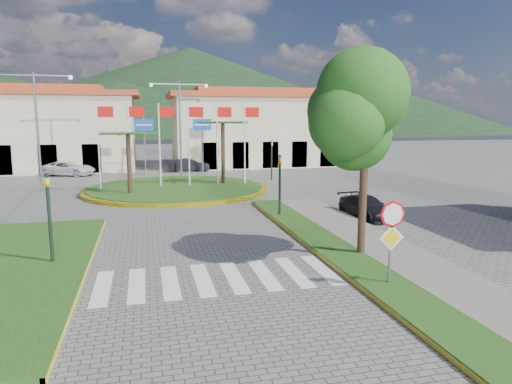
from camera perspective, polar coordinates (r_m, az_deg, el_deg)
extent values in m
plane|color=#63605E|center=(11.06, -1.85, -17.66)|extent=(160.00, 160.00, 0.00)
cube|color=gray|center=(14.98, 19.91, -10.54)|extent=(4.00, 28.00, 0.15)
cube|color=#1B4413|center=(14.37, 15.85, -11.12)|extent=(1.60, 28.00, 0.18)
cube|color=#1B4413|center=(17.02, -28.69, -8.71)|extent=(5.00, 14.00, 0.18)
cube|color=silver|center=(14.69, -5.12, -10.69)|extent=(8.00, 3.00, 0.01)
cylinder|color=yellow|center=(32.10, -9.96, 0.36)|extent=(12.70, 12.70, 0.24)
cylinder|color=#1B4413|center=(32.09, -9.96, 0.41)|extent=(12.00, 12.00, 0.30)
cylinder|color=black|center=(29.83, -15.57, 3.18)|extent=(0.28, 0.28, 4.05)
cylinder|color=black|center=(33.23, -4.14, 4.63)|extent=(0.28, 0.28, 4.68)
cylinder|color=silver|center=(32.36, -19.07, 5.20)|extent=(0.10, 0.10, 6.00)
cube|color=red|center=(32.26, -18.31, 9.50)|extent=(1.00, 0.03, 0.70)
cylinder|color=silver|center=(32.24, -15.51, 5.35)|extent=(0.10, 0.10, 6.00)
cube|color=red|center=(32.17, -14.71, 9.66)|extent=(1.00, 0.03, 0.70)
cylinder|color=silver|center=(32.24, -11.95, 5.49)|extent=(0.10, 0.10, 6.00)
cube|color=red|center=(32.20, -11.10, 9.79)|extent=(1.00, 0.03, 0.70)
cylinder|color=silver|center=(32.36, -8.39, 5.60)|extent=(0.10, 0.10, 6.00)
cube|color=red|center=(32.36, -7.51, 9.88)|extent=(1.00, 0.03, 0.70)
cylinder|color=silver|center=(32.61, -4.87, 5.70)|extent=(0.10, 0.10, 6.00)
cube|color=red|center=(32.64, -3.96, 9.93)|extent=(1.00, 0.03, 0.70)
cylinder|color=silver|center=(32.98, -1.42, 5.77)|extent=(0.10, 0.10, 6.00)
cube|color=red|center=(33.04, -0.49, 9.94)|extent=(1.00, 0.03, 0.70)
cylinder|color=slate|center=(14.06, 16.41, -6.63)|extent=(0.07, 0.07, 2.50)
cylinder|color=red|center=(13.79, 16.70, -2.68)|extent=(0.80, 0.03, 0.80)
cube|color=yellow|center=(13.94, 16.59, -5.50)|extent=(0.78, 0.03, 0.78)
cylinder|color=black|center=(16.71, 13.21, -0.66)|extent=(0.28, 0.28, 4.40)
ellipsoid|color=#1E4C14|center=(16.47, 13.60, 9.67)|extent=(3.60, 3.60, 3.20)
cylinder|color=black|center=(16.82, -24.38, -3.27)|extent=(0.12, 0.12, 3.20)
imported|color=yellow|center=(16.65, -24.61, 0.10)|extent=(0.15, 0.18, 0.90)
cylinder|color=black|center=(22.87, 2.98, 0.68)|extent=(0.12, 0.12, 3.20)
imported|color=yellow|center=(22.74, 3.00, 3.17)|extent=(0.15, 0.18, 0.90)
cylinder|color=black|center=(37.19, 1.96, 4.00)|extent=(0.12, 0.12, 3.20)
imported|color=yellow|center=(37.12, 1.97, 5.53)|extent=(0.18, 0.15, 0.90)
cylinder|color=slate|center=(40.73, -13.74, 5.61)|extent=(0.12, 0.12, 5.20)
cube|color=#1046B7|center=(40.61, -13.84, 8.14)|extent=(1.60, 0.05, 1.00)
cylinder|color=slate|center=(41.04, -6.71, 5.83)|extent=(0.12, 0.12, 5.20)
cube|color=#1046B7|center=(40.91, -6.75, 8.35)|extent=(1.60, 0.05, 1.00)
cylinder|color=slate|center=(39.79, -9.45, 7.68)|extent=(0.16, 0.16, 8.00)
cube|color=slate|center=(39.80, -11.37, 13.11)|extent=(2.40, 0.08, 0.08)
cube|color=slate|center=(39.98, -7.84, 13.18)|extent=(2.40, 0.08, 0.08)
cylinder|color=slate|center=(34.39, -25.62, 6.68)|extent=(0.16, 0.16, 8.00)
cube|color=slate|center=(34.76, -28.05, 12.81)|extent=(2.40, 0.08, 0.08)
cube|color=slate|center=(34.27, -24.06, 13.15)|extent=(2.40, 0.08, 0.08)
cube|color=#BFB590|center=(49.17, -28.01, 6.43)|extent=(22.00, 9.00, 7.00)
cube|color=#A12C1F|center=(49.20, -28.34, 10.79)|extent=(23.32, 9.54, 0.50)
cube|color=#A12C1F|center=(49.22, -28.39, 11.37)|extent=(16.50, 4.95, 0.60)
cube|color=#BFB590|center=(49.17, 0.44, 7.50)|extent=(18.00, 9.00, 7.00)
cube|color=#A12C1F|center=(49.20, 0.44, 11.87)|extent=(19.08, 9.54, 0.50)
cube|color=#A12C1F|center=(49.23, 0.44, 12.45)|extent=(13.50, 4.95, 0.60)
cone|color=black|center=(170.80, -8.16, 12.52)|extent=(180.00, 180.00, 30.00)
cone|color=black|center=(161.64, 12.97, 10.44)|extent=(120.00, 120.00, 18.00)
cone|color=black|center=(139.92, -17.25, 10.08)|extent=(110.00, 110.00, 16.00)
imported|color=silver|center=(43.14, -22.39, 2.74)|extent=(4.99, 3.65, 1.26)
imported|color=black|center=(46.84, -18.60, 3.38)|extent=(3.75, 2.01, 1.21)
imported|color=black|center=(43.67, -8.34, 3.40)|extent=(3.86, 1.56, 1.25)
imported|color=black|center=(23.80, 13.64, -1.82)|extent=(1.91, 3.89, 1.09)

